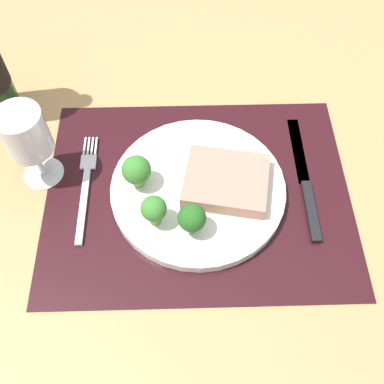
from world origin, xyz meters
TOP-DOWN VIEW (x-y plane):
  - ground_plane at (0.00, 0.00)cm, footprint 140.00×110.00cm
  - placemat at (0.00, 0.00)cm, footprint 45.49×35.35cm
  - plate at (0.00, 0.00)cm, footprint 25.89×25.89cm
  - steak at (4.05, 0.24)cm, footprint 13.56×12.00cm
  - broccoli_center at (-6.15, -5.75)cm, footprint 3.58×3.58cm
  - broccoli_near_fork at (-1.08, -7.18)cm, footprint 3.87×3.87cm
  - broccoli_front_edge at (-8.74, 0.72)cm, footprint 4.21×4.21cm
  - fork at (-16.94, 1.42)cm, footprint 2.40×19.20cm
  - knife at (16.34, 0.53)cm, footprint 1.80×23.00cm
  - wine_glass at (-23.73, 4.15)cm, footprint 6.50×6.50cm

SIDE VIEW (x-z plane):
  - ground_plane at x=0.00cm, z-range -3.00..0.00cm
  - placemat at x=0.00cm, z-range 0.00..0.30cm
  - fork at x=-16.94cm, z-range 0.30..0.80cm
  - knife at x=16.34cm, z-range 0.20..1.00cm
  - plate at x=0.00cm, z-range 0.30..1.90cm
  - steak at x=4.05cm, z-range 1.90..4.31cm
  - broccoli_near_fork at x=-1.08cm, z-range 2.50..7.81cm
  - broccoli_front_edge at x=-8.74cm, z-range 2.41..7.97cm
  - broccoli_center at x=-6.15cm, z-range 2.54..7.89cm
  - wine_glass at x=-23.73cm, z-range 2.32..15.70cm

